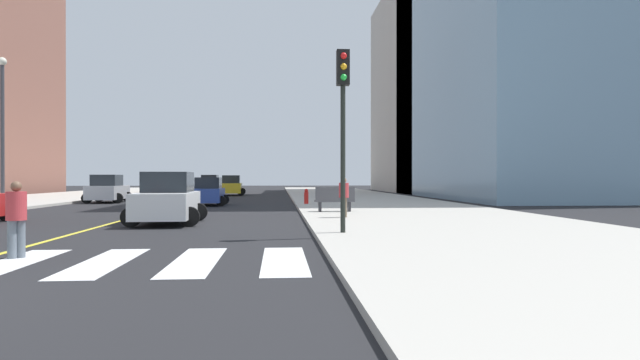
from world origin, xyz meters
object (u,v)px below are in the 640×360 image
(car_blue_nearest, at_px, (208,192))
(park_bench, at_px, (335,200))
(pedestrian_waiting_east, at_px, (344,195))
(fire_hydrant, at_px, (306,197))
(pedestrian_crossing, at_px, (16,216))
(street_lamp, at_px, (2,119))
(traffic_light_near_corner, at_px, (343,105))
(car_silver_second, at_px, (108,190))
(car_black_third, at_px, (210,184))
(car_yellow_fifth, at_px, (231,186))
(car_white_fourth, at_px, (167,199))

(car_blue_nearest, bearing_deg, park_bench, 126.07)
(park_bench, relative_size, pedestrian_waiting_east, 1.17)
(pedestrian_waiting_east, distance_m, fire_hydrant, 11.32)
(car_blue_nearest, relative_size, pedestrian_crossing, 2.37)
(fire_hydrant, distance_m, street_lamp, 16.93)
(traffic_light_near_corner, relative_size, fire_hydrant, 5.80)
(pedestrian_waiting_east, bearing_deg, fire_hydrant, 36.17)
(car_silver_second, xyz_separation_m, street_lamp, (-3.00, -8.05, 3.90))
(park_bench, bearing_deg, traffic_light_near_corner, 173.75)
(car_blue_nearest, height_order, traffic_light_near_corner, traffic_light_near_corner)
(pedestrian_crossing, bearing_deg, car_black_third, 48.88)
(pedestrian_crossing, height_order, pedestrian_waiting_east, pedestrian_waiting_east)
(pedestrian_waiting_east, bearing_deg, pedestrian_crossing, 170.72)
(car_silver_second, relative_size, street_lamp, 0.54)
(car_yellow_fifth, height_order, fire_hydrant, car_yellow_fifth)
(traffic_light_near_corner, xyz_separation_m, pedestrian_waiting_east, (0.72, 5.85, -2.75))
(pedestrian_waiting_east, bearing_deg, car_yellow_fifth, 44.11)
(car_white_fourth, xyz_separation_m, traffic_light_near_corner, (5.91, -5.22, 2.87))
(car_silver_second, height_order, car_yellow_fifth, car_yellow_fifth)
(car_black_third, xyz_separation_m, traffic_light_near_corner, (9.54, -47.66, 2.82))
(car_white_fourth, bearing_deg, car_black_third, -86.78)
(park_bench, xyz_separation_m, street_lamp, (-17.15, 5.32, 4.10))
(pedestrian_crossing, distance_m, street_lamp, 20.78)
(park_bench, height_order, fire_hydrant, park_bench)
(car_silver_second, bearing_deg, park_bench, -44.65)
(car_silver_second, relative_size, pedestrian_crossing, 2.63)
(car_silver_second, height_order, street_lamp, street_lamp)
(car_yellow_fifth, relative_size, pedestrian_waiting_east, 2.80)
(car_blue_nearest, relative_size, car_yellow_fifth, 0.88)
(car_white_fourth, xyz_separation_m, car_yellow_fifth, (-0.42, 32.55, 0.00))
(park_bench, height_order, street_lamp, street_lamp)
(car_silver_second, distance_m, traffic_light_near_corner, 26.68)
(pedestrian_crossing, bearing_deg, car_silver_second, 59.40)
(car_white_fourth, height_order, car_yellow_fifth, car_yellow_fifth)
(car_white_fourth, xyz_separation_m, street_lamp, (-10.49, 9.62, 3.90))
(car_silver_second, height_order, pedestrian_crossing, car_silver_second)
(car_blue_nearest, distance_m, fire_hydrant, 6.16)
(pedestrian_waiting_east, bearing_deg, traffic_light_near_corner, -155.42)
(traffic_light_near_corner, bearing_deg, car_blue_nearest, -71.89)
(car_white_fourth, xyz_separation_m, fire_hydrant, (5.75, 11.91, -0.32))
(fire_hydrant, bearing_deg, street_lamp, -171.99)
(car_blue_nearest, height_order, pedestrian_crossing, car_blue_nearest)
(pedestrian_waiting_east, relative_size, street_lamp, 0.20)
(pedestrian_crossing, bearing_deg, park_bench, 14.47)
(car_white_fourth, distance_m, pedestrian_crossing, 8.77)
(car_blue_nearest, xyz_separation_m, car_white_fourth, (0.20, -13.48, 0.09))
(fire_hydrant, bearing_deg, park_bench, -83.14)
(traffic_light_near_corner, relative_size, park_bench, 2.84)
(car_black_third, xyz_separation_m, car_white_fourth, (3.62, -42.44, -0.04))
(car_blue_nearest, height_order, pedestrian_waiting_east, car_blue_nearest)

